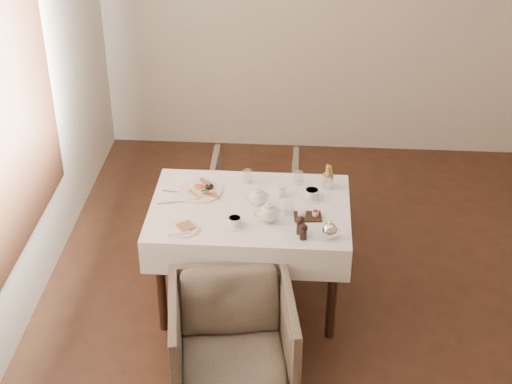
{
  "coord_description": "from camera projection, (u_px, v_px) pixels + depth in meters",
  "views": [
    {
      "loc": [
        -0.47,
        -3.93,
        3.48
      ],
      "look_at": [
        -0.77,
        0.34,
        0.82
      ],
      "focal_mm": 55.0,
      "sensor_mm": 36.0,
      "label": 1
    }
  ],
  "objects": [
    {
      "name": "teapot_front",
      "position": [
        269.0,
        212.0,
        4.83
      ],
      "size": [
        0.2,
        0.17,
        0.14
      ],
      "primitive_type": null,
      "rotation": [
        0.0,
        0.0,
        0.19
      ],
      "color": "white",
      "rests_on": "table"
    },
    {
      "name": "teacup_far",
      "position": [
        312.0,
        195.0,
        5.07
      ],
      "size": [
        0.14,
        0.14,
        0.07
      ],
      "rotation": [
        0.0,
        0.0,
        -0.13
      ],
      "color": "white",
      "rests_on": "table"
    },
    {
      "name": "condiment_board",
      "position": [
        307.0,
        216.0,
        4.9
      ],
      "size": [
        0.18,
        0.13,
        0.04
      ],
      "rotation": [
        0.0,
        0.0,
        0.1
      ],
      "color": "black",
      "rests_on": "table"
    },
    {
      "name": "table",
      "position": [
        250.0,
        222.0,
        5.07
      ],
      "size": [
        1.28,
        0.88,
        0.75
      ],
      "color": "black",
      "rests_on": "ground"
    },
    {
      "name": "pepper_mill_left",
      "position": [
        301.0,
        225.0,
        4.73
      ],
      "size": [
        0.06,
        0.06,
        0.12
      ],
      "primitive_type": null,
      "rotation": [
        0.0,
        0.0,
        0.09
      ],
      "color": "black",
      "rests_on": "table"
    },
    {
      "name": "teacup_near",
      "position": [
        235.0,
        222.0,
        4.81
      ],
      "size": [
        0.13,
        0.13,
        0.06
      ],
      "rotation": [
        0.0,
        0.0,
        -0.36
      ],
      "color": "white",
      "rests_on": "table"
    },
    {
      "name": "glass_left",
      "position": [
        247.0,
        176.0,
        5.25
      ],
      "size": [
        0.08,
        0.08,
        0.09
      ],
      "primitive_type": "cylinder",
      "rotation": [
        0.0,
        0.0,
        -0.33
      ],
      "color": "silver",
      "rests_on": "table"
    },
    {
      "name": "glass_right",
      "position": [
        299.0,
        178.0,
        5.23
      ],
      "size": [
        0.08,
        0.08,
        0.09
      ],
      "primitive_type": "cylinder",
      "rotation": [
        0.0,
        0.0,
        -0.27
      ],
      "color": "silver",
      "rests_on": "table"
    },
    {
      "name": "glass_mid",
      "position": [
        289.0,
        208.0,
        4.92
      ],
      "size": [
        0.07,
        0.07,
        0.09
      ],
      "primitive_type": "cylinder",
      "rotation": [
        0.0,
        0.0,
        0.14
      ],
      "color": "silver",
      "rests_on": "table"
    },
    {
      "name": "cutlery_knife",
      "position": [
        172.0,
        203.0,
        5.05
      ],
      "size": [
        0.2,
        0.06,
        0.0
      ],
      "primitive_type": "cube",
      "rotation": [
        0.0,
        0.0,
        1.8
      ],
      "color": "silver",
      "rests_on": "table"
    },
    {
      "name": "armchair_far",
      "position": [
        254.0,
        199.0,
        5.93
      ],
      "size": [
        0.66,
        0.68,
        0.61
      ],
      "primitive_type": "imported",
      "rotation": [
        0.0,
        0.0,
        3.15
      ],
      "color": "brown",
      "rests_on": "ground"
    },
    {
      "name": "creamer",
      "position": [
        281.0,
        191.0,
        5.11
      ],
      "size": [
        0.08,
        0.08,
        0.07
      ],
      "primitive_type": "cylinder",
      "rotation": [
        0.0,
        0.0,
        -0.39
      ],
      "color": "white",
      "rests_on": "table"
    },
    {
      "name": "side_plate",
      "position": [
        182.0,
        229.0,
        4.79
      ],
      "size": [
        0.2,
        0.19,
        0.02
      ],
      "rotation": [
        0.0,
        0.0,
        0.42
      ],
      "color": "white",
      "rests_on": "table"
    },
    {
      "name": "armchair_near",
      "position": [
        233.0,
        341.0,
        4.56
      ],
      "size": [
        0.82,
        0.84,
        0.67
      ],
      "primitive_type": "imported",
      "rotation": [
        0.0,
        0.0,
        0.16
      ],
      "color": "brown",
      "rests_on": "ground"
    },
    {
      "name": "pepper_mill_right",
      "position": [
        303.0,
        231.0,
        4.68
      ],
      "size": [
        0.06,
        0.06,
        0.11
      ],
      "primitive_type": null,
      "rotation": [
        0.0,
        0.0,
        0.2
      ],
      "color": "black",
      "rests_on": "table"
    },
    {
      "name": "fries_cup",
      "position": [
        328.0,
        177.0,
        5.18
      ],
      "size": [
        0.08,
        0.08,
        0.16
      ],
      "rotation": [
        0.0,
        0.0,
        -0.23
      ],
      "color": "silver",
      "rests_on": "table"
    },
    {
      "name": "silver_pot",
      "position": [
        330.0,
        229.0,
        4.68
      ],
      "size": [
        0.12,
        0.11,
        0.12
      ],
      "primitive_type": null,
      "rotation": [
        0.0,
        0.0,
        0.1
      ],
      "color": "white",
      "rests_on": "table"
    },
    {
      "name": "teapot_centre",
      "position": [
        258.0,
        196.0,
        5.01
      ],
      "size": [
        0.17,
        0.14,
        0.12
      ],
      "primitive_type": null,
      "rotation": [
        0.0,
        0.0,
        0.17
      ],
      "color": "white",
      "rests_on": "table"
    },
    {
      "name": "cutlery_fork",
      "position": [
        176.0,
        192.0,
        5.16
      ],
      "size": [
        0.18,
        0.04,
        0.0
      ],
      "primitive_type": "cube",
      "rotation": [
        0.0,
        0.0,
        1.41
      ],
      "color": "silver",
      "rests_on": "table"
    },
    {
      "name": "breakfast_plate",
      "position": [
        200.0,
        190.0,
        5.16
      ],
      "size": [
        0.29,
        0.29,
        0.04
      ],
      "rotation": [
        0.0,
        0.0,
        0.35
      ],
      "color": "white",
      "rests_on": "table"
    }
  ]
}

